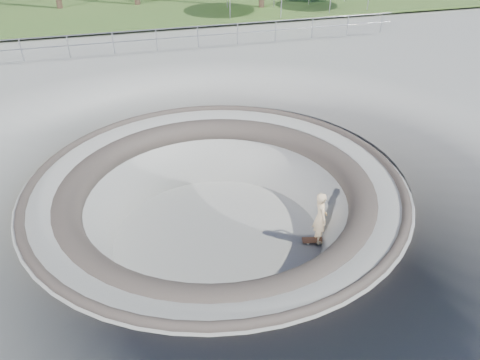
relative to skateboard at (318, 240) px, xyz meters
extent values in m
plane|color=gray|center=(-2.70, 1.09, 1.83)|extent=(180.00, 180.00, 0.00)
torus|color=gray|center=(-2.70, 1.09, -0.17)|extent=(14.00, 14.00, 4.00)
cylinder|color=gray|center=(-2.70, 1.09, -0.12)|extent=(6.60, 6.60, 0.10)
torus|color=#433A35|center=(-2.70, 1.09, 1.81)|extent=(10.24, 10.24, 0.24)
torus|color=#433A35|center=(-2.70, 1.09, 1.38)|extent=(8.91, 8.91, 0.81)
ellipsoid|color=brown|center=(5.30, 61.09, -6.04)|extent=(61.60, 44.00, 28.60)
cylinder|color=#919299|center=(-2.70, 13.09, 3.00)|extent=(25.00, 0.05, 0.05)
cylinder|color=#919299|center=(-2.70, 13.09, 2.55)|extent=(25.00, 0.05, 0.05)
cube|color=brown|center=(0.00, 0.00, 0.01)|extent=(0.94, 0.48, 0.02)
cylinder|color=#ADAEB2|center=(0.00, 0.00, -0.03)|extent=(0.09, 0.19, 0.04)
cylinder|color=#ADAEB2|center=(0.00, 0.00, -0.03)|extent=(0.09, 0.19, 0.04)
cylinder|color=silver|center=(0.00, 0.00, -0.04)|extent=(0.08, 0.05, 0.07)
cylinder|color=silver|center=(0.00, 0.00, -0.04)|extent=(0.08, 0.05, 0.07)
cylinder|color=silver|center=(0.00, 0.00, -0.04)|extent=(0.08, 0.05, 0.07)
cylinder|color=silver|center=(0.00, 0.00, -0.04)|extent=(0.08, 0.05, 0.07)
imported|color=beige|center=(0.00, 0.00, 0.82)|extent=(0.45, 0.63, 1.61)
camera|label=1|loc=(-5.06, -9.47, 8.61)|focal=35.00mm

